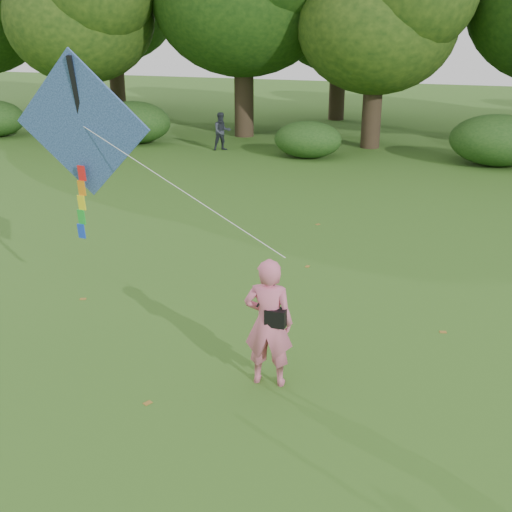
% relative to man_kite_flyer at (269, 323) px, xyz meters
% --- Properties ---
extents(ground, '(100.00, 100.00, 0.00)m').
position_rel_man_kite_flyer_xyz_m(ground, '(0.52, -0.72, -0.99)').
color(ground, '#265114').
rests_on(ground, ground).
extents(man_kite_flyer, '(0.77, 0.55, 1.98)m').
position_rel_man_kite_flyer_xyz_m(man_kite_flyer, '(0.00, 0.00, 0.00)').
color(man_kite_flyer, '#D46381').
rests_on(man_kite_flyer, ground).
extents(bystander_left, '(0.96, 0.93, 1.56)m').
position_rel_man_kite_flyer_xyz_m(bystander_left, '(-7.21, 16.73, -0.21)').
color(bystander_left, '#2A2F38').
rests_on(bystander_left, ground).
extents(crossbody_bag, '(0.43, 0.20, 0.75)m').
position_rel_man_kite_flyer_xyz_m(crossbody_bag, '(0.12, -0.03, 0.13)').
color(crossbody_bag, black).
rests_on(crossbody_bag, ground).
extents(flying_kite, '(5.06, 1.50, 3.21)m').
position_rel_man_kite_flyer_xyz_m(flying_kite, '(-3.56, 1.11, 2.47)').
color(flying_kite, '#255DA0').
rests_on(flying_kite, ground).
extents(tree_line, '(54.70, 15.30, 9.48)m').
position_rel_man_kite_flyer_xyz_m(tree_line, '(2.19, 22.16, 4.61)').
color(tree_line, '#3A2D1E').
rests_on(tree_line, ground).
extents(shrub_band, '(39.15, 3.22, 1.88)m').
position_rel_man_kite_flyer_xyz_m(shrub_band, '(-0.20, 16.89, -0.13)').
color(shrub_band, '#264919').
rests_on(shrub_band, ground).
extents(fallen_leaves, '(9.51, 12.61, 0.01)m').
position_rel_man_kite_flyer_xyz_m(fallen_leaves, '(1.57, 0.80, -0.98)').
color(fallen_leaves, olive).
rests_on(fallen_leaves, ground).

